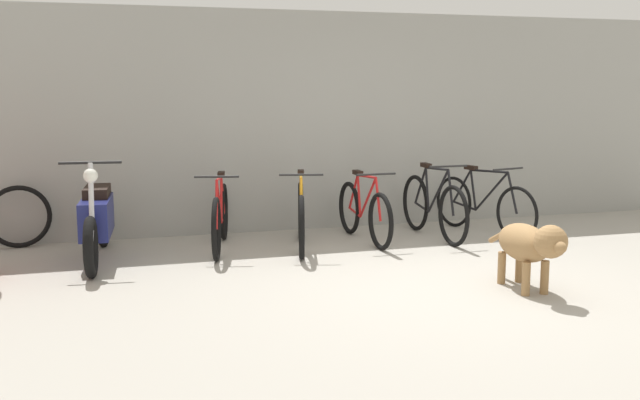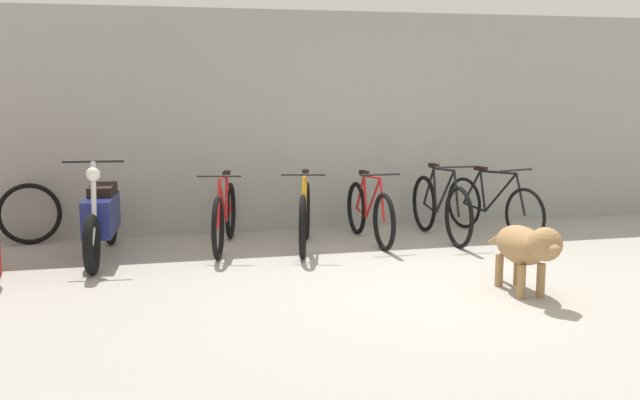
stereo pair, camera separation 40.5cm
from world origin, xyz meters
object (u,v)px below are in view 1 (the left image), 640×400
object	(u,v)px
bicycle_0	(220,218)
bicycle_2	(364,212)
spare_tire_left	(19,217)
stray_dog	(530,244)
bicycle_4	(484,205)
motorcycle	(97,220)
bicycle_3	(433,207)
bicycle_1	(301,217)

from	to	relation	value
bicycle_0	bicycle_2	distance (m)	1.65
bicycle_0	spare_tire_left	world-z (taller)	bicycle_0
stray_dog	bicycle_4	bearing A→B (deg)	160.46
bicycle_2	bicycle_4	bearing A→B (deg)	89.11
bicycle_2	motorcycle	size ratio (longest dim) A/B	0.80
bicycle_2	stray_dog	size ratio (longest dim) A/B	1.33
bicycle_2	stray_dog	bearing A→B (deg)	13.20
bicycle_0	bicycle_4	size ratio (longest dim) A/B	1.01
bicycle_0	bicycle_2	world-z (taller)	bicycle_0
bicycle_2	bicycle_3	size ratio (longest dim) A/B	0.94
bicycle_4	stray_dog	distance (m)	2.59
bicycle_2	motorcycle	bearing A→B (deg)	-88.65
bicycle_1	motorcycle	size ratio (longest dim) A/B	0.84
bicycle_1	bicycle_4	bearing A→B (deg)	109.09
bicycle_2	bicycle_4	world-z (taller)	bicycle_4
bicycle_0	motorcycle	size ratio (longest dim) A/B	0.86
stray_dog	spare_tire_left	size ratio (longest dim) A/B	1.72
bicycle_2	spare_tire_left	world-z (taller)	bicycle_2
stray_dog	spare_tire_left	xyz separation A→B (m)	(-4.38, 3.17, -0.07)
bicycle_0	motorcycle	distance (m)	1.30
bicycle_1	spare_tire_left	bearing A→B (deg)	-92.41
bicycle_2	bicycle_3	distance (m)	0.85
bicycle_3	spare_tire_left	xyz separation A→B (m)	(-4.60, 0.81, -0.02)
bicycle_3	stray_dog	size ratio (longest dim) A/B	1.41
bicycle_2	bicycle_1	bearing A→B (deg)	-80.23
motorcycle	stray_dog	world-z (taller)	motorcycle
bicycle_4	motorcycle	distance (m)	4.47
motorcycle	stray_dog	distance (m)	4.22
motorcycle	spare_tire_left	distance (m)	1.22
stray_dog	spare_tire_left	bearing A→B (deg)	-124.98
bicycle_2	bicycle_0	bearing A→B (deg)	-92.72
stray_dog	bicycle_2	bearing A→B (deg)	-164.42
stray_dog	spare_tire_left	distance (m)	5.41
bicycle_0	stray_dog	xyz separation A→B (m)	(2.28, -2.45, 0.07)
bicycle_4	stray_dog	size ratio (longest dim) A/B	1.40
spare_tire_left	bicycle_3	bearing A→B (deg)	-9.96
motorcycle	spare_tire_left	size ratio (longest dim) A/B	2.84
stray_dog	bicycle_0	bearing A→B (deg)	-136.10
bicycle_2	motorcycle	world-z (taller)	motorcycle
bicycle_2	bicycle_3	bearing A→B (deg)	85.42
bicycle_4	stray_dog	bearing A→B (deg)	-34.93
bicycle_1	spare_tire_left	size ratio (longest dim) A/B	2.38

